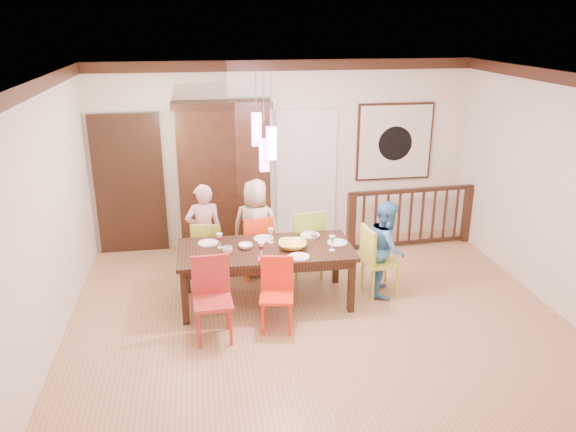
{
  "coord_description": "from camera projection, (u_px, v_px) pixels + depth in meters",
  "views": [
    {
      "loc": [
        -1.32,
        -6.07,
        3.49
      ],
      "look_at": [
        -0.26,
        0.5,
        1.13
      ],
      "focal_mm": 35.0,
      "sensor_mm": 36.0,
      "label": 1
    }
  ],
  "objects": [
    {
      "name": "plate_far_mid",
      "position": [
        263.0,
        238.0,
        7.36
      ],
      "size": [
        0.26,
        0.26,
        0.01
      ],
      "primitive_type": "cylinder",
      "color": "white",
      "rests_on": "dining_table"
    },
    {
      "name": "ceiling",
      "position": [
        319.0,
        76.0,
        6.04
      ],
      "size": [
        6.0,
        6.0,
        0.0
      ],
      "primitive_type": "plane",
      "rotation": [
        3.14,
        0.0,
        0.0
      ],
      "color": "white",
      "rests_on": "wall_back"
    },
    {
      "name": "chair_end_right",
      "position": [
        381.0,
        256.0,
        7.35
      ],
      "size": [
        0.48,
        0.48,
        0.95
      ],
      "rotation": [
        0.0,
        0.0,
        1.69
      ],
      "color": "#C3D23B",
      "rests_on": "floor"
    },
    {
      "name": "chair_far_left",
      "position": [
        209.0,
        246.0,
        7.76
      ],
      "size": [
        0.47,
        0.47,
        0.89
      ],
      "rotation": [
        0.0,
        0.0,
        2.94
      ],
      "color": "#A8B937",
      "rests_on": "floor"
    },
    {
      "name": "small_bowl",
      "position": [
        246.0,
        246.0,
        7.05
      ],
      "size": [
        0.23,
        0.23,
        0.06
      ],
      "primitive_type": "imported",
      "rotation": [
        0.0,
        0.0,
        0.3
      ],
      "color": "white",
      "rests_on": "dining_table"
    },
    {
      "name": "white_doorway",
      "position": [
        306.0,
        179.0,
        9.01
      ],
      "size": [
        0.97,
        0.05,
        2.22
      ],
      "primitive_type": "cube",
      "color": "silver",
      "rests_on": "wall_back"
    },
    {
      "name": "wine_glass_d",
      "position": [
        332.0,
        243.0,
        6.97
      ],
      "size": [
        0.08,
        0.08,
        0.19
      ],
      "primitive_type": null,
      "color": "silver",
      "rests_on": "dining_table"
    },
    {
      "name": "cup_right",
      "position": [
        314.0,
        236.0,
        7.34
      ],
      "size": [
        0.11,
        0.11,
        0.08
      ],
      "primitive_type": "imported",
      "rotation": [
        0.0,
        0.0,
        0.24
      ],
      "color": "silver",
      "rests_on": "dining_table"
    },
    {
      "name": "chair_near_left",
      "position": [
        213.0,
        296.0,
        6.29
      ],
      "size": [
        0.45,
        0.45,
        0.96
      ],
      "rotation": [
        0.0,
        0.0,
        0.05
      ],
      "color": "#A82726",
      "rests_on": "floor"
    },
    {
      "name": "napkin",
      "position": [
        265.0,
        258.0,
        6.75
      ],
      "size": [
        0.18,
        0.14,
        0.01
      ],
      "primitive_type": "cube",
      "color": "#D83359",
      "rests_on": "dining_table"
    },
    {
      "name": "wall_back",
      "position": [
        284.0,
        155.0,
        8.85
      ],
      "size": [
        6.0,
        0.0,
        6.0
      ],
      "primitive_type": "plane",
      "rotation": [
        1.57,
        0.0,
        0.0
      ],
      "color": "silver",
      "rests_on": "floor"
    },
    {
      "name": "chair_far_mid",
      "position": [
        255.0,
        241.0,
        7.88
      ],
      "size": [
        0.5,
        0.5,
        0.93
      ],
      "rotation": [
        0.0,
        0.0,
        3.35
      ],
      "color": "#EE3C10",
      "rests_on": "floor"
    },
    {
      "name": "person_far_left",
      "position": [
        204.0,
        232.0,
        7.74
      ],
      "size": [
        0.54,
        0.39,
        1.39
      ],
      "primitive_type": "imported",
      "rotation": [
        0.0,
        0.0,
        3.25
      ],
      "color": "beige",
      "rests_on": "floor"
    },
    {
      "name": "plate_far_left",
      "position": [
        208.0,
        243.0,
        7.21
      ],
      "size": [
        0.26,
        0.26,
        0.01
      ],
      "primitive_type": "cylinder",
      "color": "white",
      "rests_on": "dining_table"
    },
    {
      "name": "dining_table",
      "position": [
        266.0,
        254.0,
        7.09
      ],
      "size": [
        2.21,
        1.02,
        0.75
      ],
      "rotation": [
        0.0,
        0.0,
        -0.01
      ],
      "color": "black",
      "rests_on": "floor"
    },
    {
      "name": "wall_right",
      "position": [
        553.0,
        191.0,
        6.98
      ],
      "size": [
        0.0,
        5.0,
        5.0
      ],
      "primitive_type": "plane",
      "rotation": [
        1.57,
        0.0,
        -1.57
      ],
      "color": "silver",
      "rests_on": "floor"
    },
    {
      "name": "wall_left",
      "position": [
        46.0,
        217.0,
        6.08
      ],
      "size": [
        0.0,
        5.0,
        5.0
      ],
      "primitive_type": "plane",
      "rotation": [
        1.57,
        0.0,
        1.57
      ],
      "color": "silver",
      "rests_on": "floor"
    },
    {
      "name": "pendant_cluster",
      "position": [
        264.0,
        142.0,
        6.61
      ],
      "size": [
        0.27,
        0.21,
        1.14
      ],
      "color": "#FF4CB3",
      "rests_on": "ceiling"
    },
    {
      "name": "person_end_right",
      "position": [
        386.0,
        248.0,
        7.37
      ],
      "size": [
        0.63,
        0.72,
        1.27
      ],
      "primitive_type": "imported",
      "rotation": [
        0.0,
        0.0,
        1.3
      ],
      "color": "#4789C7",
      "rests_on": "floor"
    },
    {
      "name": "china_hutch",
      "position": [
        224.0,
        178.0,
        8.61
      ],
      "size": [
        1.48,
        0.46,
        2.34
      ],
      "color": "black",
      "rests_on": "floor"
    },
    {
      "name": "plate_near_mid",
      "position": [
        299.0,
        257.0,
        6.79
      ],
      "size": [
        0.26,
        0.26,
        0.01
      ],
      "primitive_type": "cylinder",
      "color": "white",
      "rests_on": "dining_table"
    },
    {
      "name": "chair_far_right",
      "position": [
        305.0,
        237.0,
        7.87
      ],
      "size": [
        0.51,
        0.51,
        1.02
      ],
      "rotation": [
        0.0,
        0.0,
        3.26
      ],
      "color": "#87AD2F",
      "rests_on": "floor"
    },
    {
      "name": "person_far_mid",
      "position": [
        256.0,
        227.0,
        7.92
      ],
      "size": [
        0.79,
        0.63,
        1.39
      ],
      "primitive_type": "imported",
      "rotation": [
        0.0,
        0.0,
        2.82
      ],
      "color": "#BDB58F",
      "rests_on": "floor"
    },
    {
      "name": "panel_door",
      "position": [
        130.0,
        187.0,
        8.58
      ],
      "size": [
        1.04,
        0.07,
        2.24
      ],
      "primitive_type": "cube",
      "color": "black",
      "rests_on": "wall_back"
    },
    {
      "name": "wine_glass_a",
      "position": [
        220.0,
        241.0,
        7.05
      ],
      "size": [
        0.08,
        0.08,
        0.19
      ],
      "primitive_type": null,
      "color": "#590C19",
      "rests_on": "dining_table"
    },
    {
      "name": "wine_glass_b",
      "position": [
        271.0,
        236.0,
        7.21
      ],
      "size": [
        0.08,
        0.08,
        0.19
      ],
      "primitive_type": null,
      "color": "silver",
      "rests_on": "dining_table"
    },
    {
      "name": "plate_end_right",
      "position": [
        337.0,
        242.0,
        7.22
      ],
      "size": [
        0.26,
        0.26,
        0.01
      ],
      "primitive_type": "cylinder",
      "color": "white",
      "rests_on": "dining_table"
    },
    {
      "name": "balustrade",
      "position": [
        411.0,
        216.0,
        8.95
      ],
      "size": [
        2.12,
        0.2,
        0.96
      ],
      "rotation": [
        0.0,
        0.0,
        0.05
      ],
      "color": "black",
      "rests_on": "floor"
    },
    {
      "name": "plate_far_right",
      "position": [
        310.0,
        235.0,
        7.47
      ],
      "size": [
        0.26,
        0.26,
        0.01
      ],
      "primitive_type": "cylinder",
      "color": "white",
      "rests_on": "dining_table"
    },
    {
      "name": "painting",
      "position": [
        395.0,
        142.0,
        9.04
      ],
      "size": [
        1.25,
        0.06,
        1.25
      ],
      "color": "black",
      "rests_on": "wall_back"
    },
    {
      "name": "crown_molding",
      "position": [
        319.0,
        83.0,
        6.07
      ],
      "size": [
        6.0,
        5.0,
        0.16
      ],
      "primitive_type": null,
      "color": "black",
      "rests_on": "wall_back"
    },
    {
      "name": "serving_bowl",
      "position": [
        293.0,
        245.0,
        7.05
      ],
      "size": [
        0.39,
        0.39,
        0.09
      ],
      "primitive_type": "imported",
      "rotation": [
        0.0,
        0.0,
        -0.11
      ],
      "color": "gold",
      "rests_on": "dining_table"
    },
    {
      "name": "floor",
      "position": [
        315.0,
        313.0,
        7.01
      ],
      "size": [
        6.0,
        6.0,
        0.0
      ],
      "primitive_type": "plane",
      "color": "#A3794F",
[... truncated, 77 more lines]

